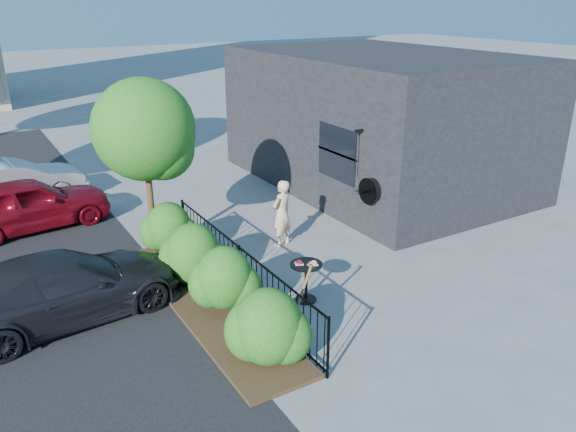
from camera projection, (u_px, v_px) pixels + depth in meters
ground at (304, 278)px, 11.85m from camera, size 120.00×120.00×0.00m
shop_building at (376, 119)px, 17.34m from camera, size 6.22×9.00×4.00m
fence at (240, 271)px, 10.92m from camera, size 0.05×6.05×1.10m
planting_bed at (208, 303)px, 10.78m from camera, size 1.30×6.00×0.08m
shrubs at (209, 269)px, 10.66m from camera, size 1.10×5.60×1.24m
patio_tree at (148, 136)px, 11.96m from camera, size 2.20×2.20×3.94m
cafe_table at (306, 275)px, 10.77m from camera, size 0.63×0.63×0.84m
woman at (282, 213)px, 13.13m from camera, size 0.68×0.56×1.61m
shovel at (298, 305)px, 9.63m from camera, size 0.49×0.18×1.37m
car_red at (28, 204)px, 14.11m from camera, size 4.08×2.00×1.34m
car_silver at (13, 183)px, 15.82m from camera, size 3.99×1.80×1.27m
car_darkgrey at (63, 288)px, 10.14m from camera, size 4.49×2.23×1.25m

